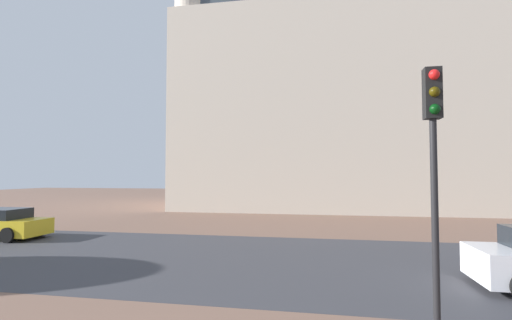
% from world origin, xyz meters
% --- Properties ---
extents(ground_plane, '(120.00, 120.00, 0.00)m').
position_xyz_m(ground_plane, '(0.00, 10.00, 0.00)').
color(ground_plane, brown).
extents(street_asphalt_strip, '(120.00, 8.82, 0.00)m').
position_xyz_m(street_asphalt_strip, '(0.00, 9.30, 0.00)').
color(street_asphalt_strip, '#38383D').
rests_on(street_asphalt_strip, ground_plane).
extents(landmark_building, '(24.90, 14.74, 33.23)m').
position_xyz_m(landmark_building, '(3.33, 30.57, 10.04)').
color(landmark_building, beige).
rests_on(landmark_building, ground_plane).
extents(traffic_light_pole, '(0.28, 0.34, 4.72)m').
position_xyz_m(traffic_light_pole, '(4.56, 4.01, 3.29)').
color(traffic_light_pole, black).
rests_on(traffic_light_pole, ground_plane).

